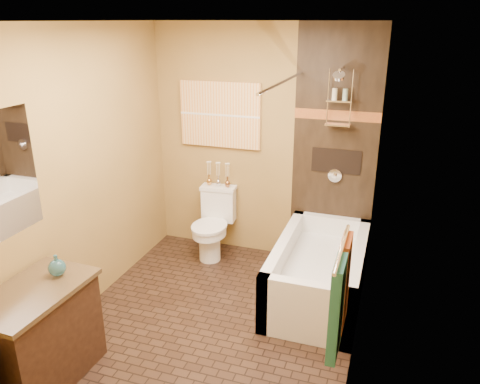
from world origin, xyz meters
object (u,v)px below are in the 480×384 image
at_px(sunset_painting, 220,115).
at_px(vanity, 39,336).
at_px(toilet, 213,223).
at_px(bathtub, 319,276).

height_order(sunset_painting, vanity, sunset_painting).
xyz_separation_m(sunset_painting, toilet, (0.00, -0.26, -1.16)).
height_order(sunset_painting, bathtub, sunset_painting).
bearing_deg(toilet, sunset_painting, 85.33).
relative_size(sunset_painting, vanity, 1.02).
bearing_deg(vanity, toilet, 80.41).
height_order(toilet, vanity, toilet).
xyz_separation_m(sunset_painting, vanity, (-0.46, -2.48, -1.17)).
height_order(sunset_painting, toilet, sunset_painting).
distance_m(bathtub, vanity, 2.46).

